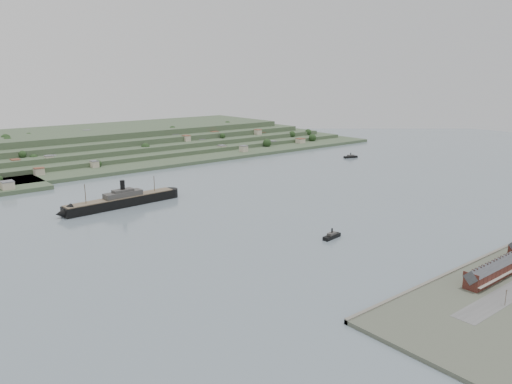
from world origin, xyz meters
TOP-DOWN VIEW (x-y plane):
  - ground at (0.00, 0.00)m, footprint 1400.00×1400.00m
  - terrace_row at (-10.00, -168.02)m, footprint 55.60×9.80m
  - far_peninsula at (27.91, 393.10)m, footprint 760.00×309.00m
  - steamship at (-104.32, 104.28)m, footprint 111.03×19.61m
  - tugboat at (-25.94, -63.73)m, footprint 16.42×6.59m
  - ferry_east at (237.95, 144.08)m, footprint 19.43×10.80m

SIDE VIEW (x-z plane):
  - ground at x=0.00m, z-range 0.00..0.00m
  - ferry_east at x=237.95m, z-range -1.82..5.21m
  - tugboat at x=-25.94m, z-range -1.84..5.35m
  - steamship at x=-104.32m, z-range -8.39..18.22m
  - terrace_row at x=-10.00m, z-range 1.30..12.38m
  - far_peninsula at x=27.91m, z-range -3.12..26.88m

